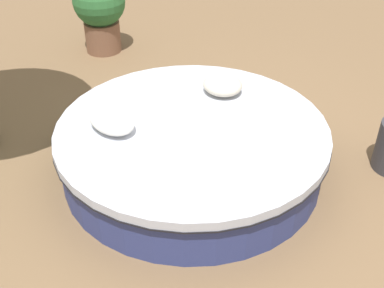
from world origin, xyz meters
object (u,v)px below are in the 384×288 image
at_px(throw_pillow_1, 111,120).
at_px(planter, 100,8).
at_px(throw_pillow_0, 223,85).
at_px(round_bed, 192,148).

distance_m(throw_pillow_1, planter, 2.98).
distance_m(throw_pillow_0, planter, 2.76).
bearing_deg(throw_pillow_1, round_bed, 51.17).
distance_m(round_bed, throw_pillow_0, 0.81).
bearing_deg(round_bed, planter, 162.33).
distance_m(throw_pillow_0, throw_pillow_1, 1.28).
relative_size(throw_pillow_0, planter, 0.38).
bearing_deg(planter, round_bed, -17.67).
xyz_separation_m(throw_pillow_0, throw_pillow_1, (-0.21, -1.27, 0.00)).
height_order(throw_pillow_0, planter, planter).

